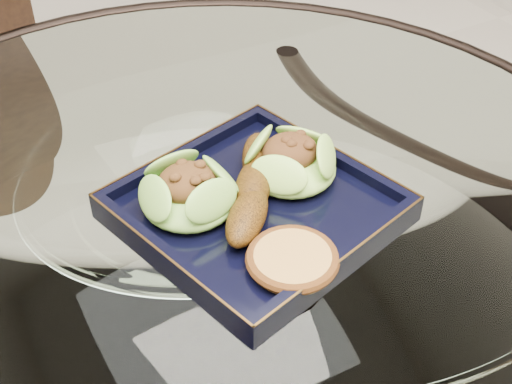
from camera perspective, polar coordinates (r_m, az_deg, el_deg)
dining_table at (r=0.97m, az=-3.50°, el=-8.35°), size 1.13×1.13×0.77m
navy_plate at (r=0.82m, az=0.00°, el=-1.61°), size 0.33×0.33×0.02m
lettuce_wrap_left at (r=0.80m, az=-5.38°, el=-0.22°), size 0.14×0.14×0.04m
lettuce_wrap_right at (r=0.85m, az=2.80°, el=2.29°), size 0.14×0.14×0.04m
roasted_plantain at (r=0.81m, az=-0.21°, el=0.47°), size 0.15×0.18×0.04m
crumb_patty at (r=0.74m, az=2.93°, el=-5.50°), size 0.11×0.11×0.02m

